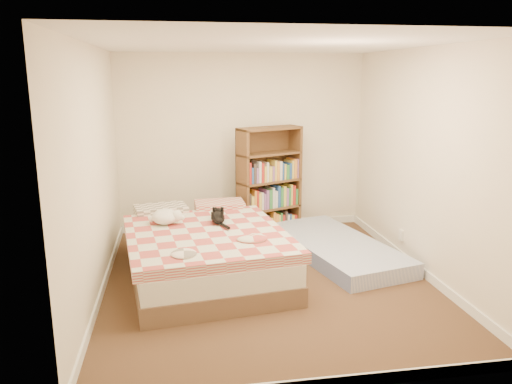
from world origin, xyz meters
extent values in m
cube|color=#4D3721|center=(0.00, 0.00, 0.00)|extent=(3.50, 4.00, 0.01)
cube|color=white|center=(0.00, 0.00, 2.50)|extent=(3.50, 4.00, 0.01)
cube|color=#F2E7CB|center=(0.00, 2.00, 1.25)|extent=(3.50, 0.01, 2.50)
cube|color=#F2E7CB|center=(0.00, -2.00, 1.25)|extent=(3.50, 0.01, 2.50)
cube|color=#F2E7CB|center=(-1.75, 0.00, 1.25)|extent=(0.01, 4.00, 2.50)
cube|color=#F2E7CB|center=(1.75, 0.00, 1.25)|extent=(0.01, 4.00, 2.50)
cube|color=white|center=(0.00, 1.99, 0.05)|extent=(3.50, 0.02, 0.10)
cube|color=white|center=(0.00, -1.99, 0.05)|extent=(3.50, 0.02, 0.10)
cube|color=white|center=(-1.74, 0.00, 0.05)|extent=(0.02, 4.00, 0.10)
cube|color=white|center=(1.74, 0.00, 0.05)|extent=(0.02, 4.00, 0.10)
cube|color=white|center=(1.74, 0.40, 0.30)|extent=(0.03, 0.09, 0.13)
cube|color=brown|center=(-0.67, 0.31, 0.10)|extent=(1.87, 2.46, 0.20)
cube|color=silver|center=(-0.67, 0.31, 0.32)|extent=(1.84, 2.41, 0.23)
cube|color=#BC4B46|center=(-0.67, 0.31, 0.49)|extent=(1.90, 2.07, 0.11)
cube|color=slate|center=(-1.05, 1.16, 0.52)|extent=(0.67, 0.48, 0.17)
cube|color=#BC4B46|center=(-0.29, 1.16, 0.52)|extent=(0.67, 0.48, 0.17)
cube|color=#50351B|center=(-0.11, 1.64, 0.76)|extent=(0.15, 0.29, 1.51)
cube|color=#50351B|center=(0.76, 1.64, 0.76)|extent=(0.15, 0.29, 1.51)
cube|color=#50351B|center=(0.33, 1.78, 0.76)|extent=(0.85, 0.37, 1.51)
cube|color=#50351B|center=(0.33, 1.64, 0.02)|extent=(0.95, 0.63, 0.03)
cube|color=#50351B|center=(0.33, 1.64, 0.77)|extent=(0.95, 0.63, 0.03)
cube|color=#50351B|center=(0.33, 1.64, 1.49)|extent=(0.95, 0.63, 0.03)
cube|color=#7182BD|center=(0.99, 0.65, 0.09)|extent=(1.42, 2.27, 0.19)
ellipsoid|color=black|center=(-0.49, 0.48, 0.60)|extent=(0.20, 0.37, 0.12)
sphere|color=black|center=(-0.49, 0.67, 0.61)|extent=(0.12, 0.12, 0.11)
cone|color=black|center=(-0.52, 0.70, 0.66)|extent=(0.04, 0.04, 0.04)
cone|color=black|center=(-0.46, 0.70, 0.66)|extent=(0.04, 0.04, 0.04)
cylinder|color=black|center=(-0.40, 0.25, 0.57)|extent=(0.06, 0.20, 0.04)
ellipsoid|color=white|center=(-1.09, 0.53, 0.63)|extent=(0.42, 0.44, 0.16)
sphere|color=white|center=(-0.99, 0.43, 0.65)|extent=(0.17, 0.17, 0.13)
sphere|color=white|center=(-0.95, 0.39, 0.63)|extent=(0.08, 0.08, 0.06)
sphere|color=white|center=(-1.23, 0.60, 0.61)|extent=(0.10, 0.10, 0.07)
camera|label=1|loc=(-0.95, -5.03, 2.20)|focal=35.00mm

